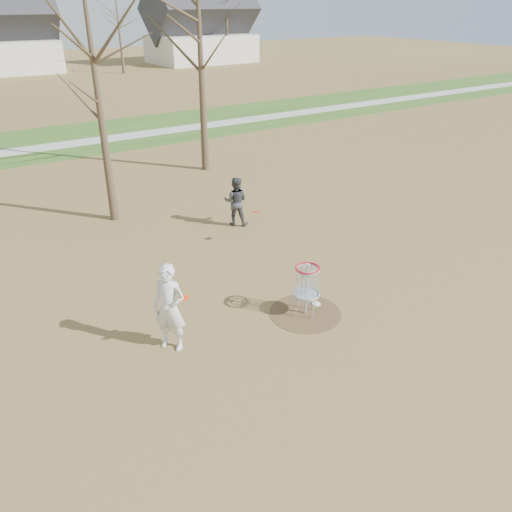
% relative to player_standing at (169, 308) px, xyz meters
% --- Properties ---
extents(ground, '(160.00, 160.00, 0.00)m').
position_rel_player_standing_xyz_m(ground, '(3.34, -0.56, -1.03)').
color(ground, brown).
rests_on(ground, ground).
extents(green_band, '(160.00, 8.00, 0.01)m').
position_rel_player_standing_xyz_m(green_band, '(3.34, 20.44, -1.03)').
color(green_band, '#2D5119').
rests_on(green_band, ground).
extents(footpath, '(160.00, 1.50, 0.01)m').
position_rel_player_standing_xyz_m(footpath, '(3.34, 19.44, -1.02)').
color(footpath, '#9E9E99').
rests_on(footpath, green_band).
extents(dirt_circle, '(1.80, 1.80, 0.01)m').
position_rel_player_standing_xyz_m(dirt_circle, '(3.34, -0.56, -1.03)').
color(dirt_circle, '#47331E').
rests_on(dirt_circle, ground).
extents(player_standing, '(0.86, 0.90, 2.06)m').
position_rel_player_standing_xyz_m(player_standing, '(0.00, 0.00, 0.00)').
color(player_standing, silver).
rests_on(player_standing, ground).
extents(player_throwing, '(1.05, 1.02, 1.71)m').
position_rel_player_standing_xyz_m(player_throwing, '(4.74, 5.16, -0.18)').
color(player_throwing, '#383A3E').
rests_on(player_throwing, ground).
extents(disc_grounded, '(0.22, 0.22, 0.02)m').
position_rel_player_standing_xyz_m(disc_grounded, '(3.83, -0.40, -1.01)').
color(disc_grounded, white).
rests_on(disc_grounded, dirt_circle).
extents(discs_in_play, '(4.39, 3.81, 0.22)m').
position_rel_player_standing_xyz_m(discs_in_play, '(2.45, 1.67, 0.19)').
color(discs_in_play, red).
rests_on(discs_in_play, ground).
extents(disc_golf_basket, '(0.64, 0.64, 1.35)m').
position_rel_player_standing_xyz_m(disc_golf_basket, '(3.34, -0.56, -0.12)').
color(disc_golf_basket, '#9EA3AD').
rests_on(disc_golf_basket, ground).
extents(bare_trees, '(52.62, 44.98, 9.00)m').
position_rel_player_standing_xyz_m(bare_trees, '(5.12, 35.23, 4.31)').
color(bare_trees, '#382B1E').
rests_on(bare_trees, ground).
extents(houses_row, '(56.51, 10.01, 7.26)m').
position_rel_player_standing_xyz_m(houses_row, '(7.66, 52.00, 2.49)').
color(houses_row, silver).
rests_on(houses_row, ground).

